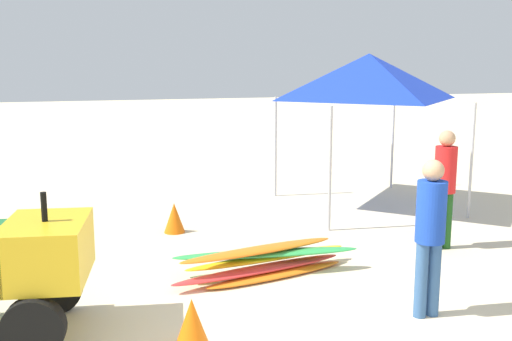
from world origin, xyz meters
TOP-DOWN VIEW (x-y plane):
  - surfboard_pile at (0.11, 2.18)m, footprint 2.63×0.89m
  - lifeguard_near_left at (1.41, 0.44)m, footprint 0.32×0.32m
  - lifeguard_near_center at (3.01, 2.49)m, footprint 0.32×0.32m
  - popup_canopy at (3.16, 5.27)m, footprint 2.79×2.79m
  - traffic_cone_near at (-1.21, 0.47)m, footprint 0.36×0.36m
  - traffic_cone_far at (-0.70, 4.55)m, footprint 0.35×0.35m

SIDE VIEW (x-z plane):
  - surfboard_pile at x=0.11m, z-range 0.00..0.40m
  - traffic_cone_far at x=-0.70m, z-range 0.00..0.50m
  - traffic_cone_near at x=-1.21m, z-range 0.00..0.51m
  - lifeguard_near_left at x=1.41m, z-range 0.14..1.90m
  - lifeguard_near_center at x=3.01m, z-range 0.14..1.94m
  - popup_canopy at x=3.16m, z-range 1.04..3.97m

